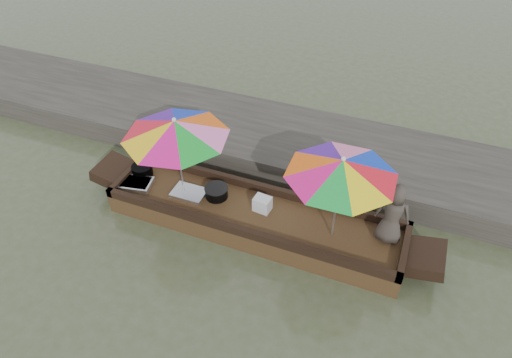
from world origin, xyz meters
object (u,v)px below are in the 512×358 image
at_px(tray_scallop, 189,193).
at_px(umbrella_stern, 337,198).
at_px(tray_crayfish, 135,184).
at_px(charcoal_grill, 216,192).
at_px(umbrella_bow, 179,158).
at_px(supply_bag, 262,204).
at_px(vendor, 393,214).
at_px(boat_hull, 254,219).
at_px(cooking_pot, 142,170).

height_order(tray_scallop, umbrella_stern, umbrella_stern).
xyz_separation_m(tray_crayfish, charcoal_grill, (1.48, 0.28, 0.05)).
bearing_deg(umbrella_stern, umbrella_bow, 180.00).
height_order(tray_crayfish, supply_bag, supply_bag).
height_order(tray_scallop, umbrella_bow, umbrella_bow).
height_order(charcoal_grill, vendor, vendor).
distance_m(charcoal_grill, vendor, 2.96).
height_order(boat_hull, supply_bag, supply_bag).
bearing_deg(cooking_pot, charcoal_grill, -1.45).
bearing_deg(vendor, boat_hull, 7.09).
distance_m(supply_bag, umbrella_stern, 1.40).
relative_size(boat_hull, tray_crayfish, 8.59).
xyz_separation_m(tray_crayfish, supply_bag, (2.34, 0.27, 0.09)).
height_order(tray_crayfish, umbrella_stern, umbrella_stern).
distance_m(cooking_pot, charcoal_grill, 1.53).
relative_size(supply_bag, vendor, 0.26).
distance_m(tray_crayfish, tray_scallop, 1.01).
xyz_separation_m(supply_bag, umbrella_stern, (1.24, -0.11, 0.65)).
bearing_deg(umbrella_stern, boat_hull, 180.00).
bearing_deg(tray_scallop, vendor, 3.97).
bearing_deg(umbrella_bow, charcoal_grill, 11.48).
bearing_deg(charcoal_grill, boat_hull, -9.04).
xyz_separation_m(boat_hull, tray_crayfish, (-2.23, -0.16, 0.22)).
bearing_deg(tray_scallop, umbrella_stern, 0.15).
xyz_separation_m(cooking_pot, tray_crayfish, (0.05, -0.32, -0.05)).
bearing_deg(tray_crayfish, umbrella_stern, 2.57).
relative_size(vendor, umbrella_bow, 0.62).
xyz_separation_m(boat_hull, supply_bag, (0.11, 0.11, 0.30)).
bearing_deg(cooking_pot, tray_scallop, -8.89).
xyz_separation_m(tray_crayfish, umbrella_bow, (0.89, 0.16, 0.73)).
bearing_deg(supply_bag, tray_crayfish, -173.45).
distance_m(tray_scallop, vendor, 3.45).
bearing_deg(cooking_pot, tray_crayfish, -81.07).
distance_m(cooking_pot, umbrella_bow, 1.17).
distance_m(tray_scallop, umbrella_bow, 0.75).
bearing_deg(supply_bag, vendor, 3.37).
height_order(charcoal_grill, supply_bag, supply_bag).
bearing_deg(boat_hull, umbrella_stern, 0.00).
distance_m(supply_bag, umbrella_bow, 1.59).
height_order(cooking_pot, umbrella_bow, umbrella_bow).
relative_size(tray_scallop, vendor, 0.54).
bearing_deg(umbrella_stern, vendor, 15.47).
height_order(tray_scallop, supply_bag, supply_bag).
xyz_separation_m(cooking_pot, vendor, (4.45, 0.07, 0.45)).
bearing_deg(tray_crayfish, vendor, 5.06).
bearing_deg(supply_bag, umbrella_bow, -175.74).
relative_size(cooking_pot, tray_crayfish, 0.64).
bearing_deg(tray_crayfish, umbrella_bow, 10.19).
distance_m(cooking_pot, vendor, 4.47).
xyz_separation_m(tray_scallop, supply_bag, (1.34, 0.11, 0.10)).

